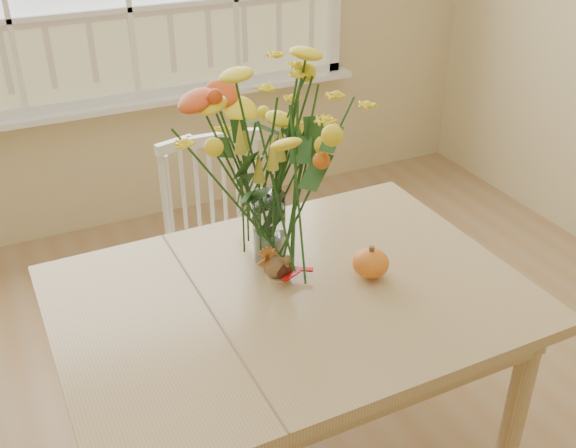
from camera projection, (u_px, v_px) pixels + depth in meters
name	position (u px, v px, depth m)	size (l,w,h in m)	color
dining_table	(291.00, 317.00, 2.01)	(1.35, 0.97, 0.72)	tan
windsor_chair	(221.00, 238.00, 2.66)	(0.42, 0.40, 0.88)	white
flower_vase	(268.00, 161.00, 1.95)	(0.47, 0.47, 0.56)	white
pumpkin	(371.00, 264.00, 2.02)	(0.11, 0.11, 0.09)	orange
turkey_figurine	(277.00, 267.00, 2.01)	(0.09, 0.07, 0.10)	#CCB78C
dark_gourd	(281.00, 269.00, 2.01)	(0.13, 0.08, 0.06)	#38160F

